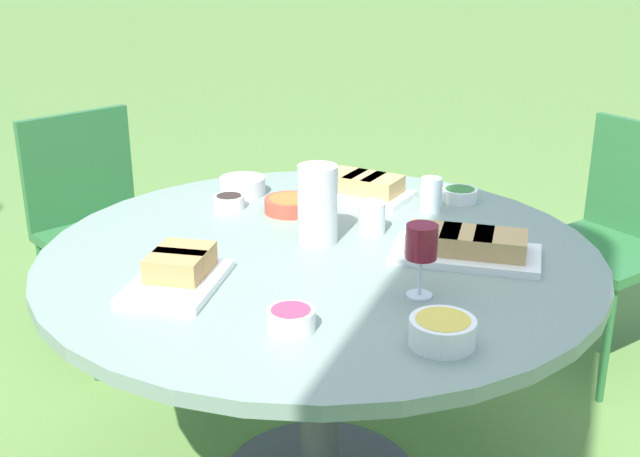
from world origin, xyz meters
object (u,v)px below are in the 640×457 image
(dining_table, at_px, (320,285))
(chair_near_left, at_px, (97,213))
(wine_glass, at_px, (422,245))
(water_pitcher, at_px, (318,204))
(chair_far_back, at_px, (618,227))

(dining_table, bearing_deg, chair_near_left, 8.97)
(dining_table, bearing_deg, wine_glass, -175.26)
(dining_table, relative_size, water_pitcher, 6.93)
(dining_table, height_order, wine_glass, wine_glass)
(chair_near_left, relative_size, water_pitcher, 4.20)
(water_pitcher, height_order, wine_glass, water_pitcher)
(dining_table, xyz_separation_m, chair_near_left, (1.22, 0.19, -0.12))
(wine_glass, bearing_deg, water_pitcher, 0.07)
(chair_near_left, height_order, water_pitcher, water_pitcher)
(chair_far_back, bearing_deg, dining_table, 90.93)
(water_pitcher, distance_m, wine_glass, 0.42)
(chair_far_back, distance_m, wine_glass, 1.38)
(chair_near_left, bearing_deg, water_pitcher, -169.20)
(water_pitcher, bearing_deg, dining_table, 151.89)
(dining_table, distance_m, water_pitcher, 0.22)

